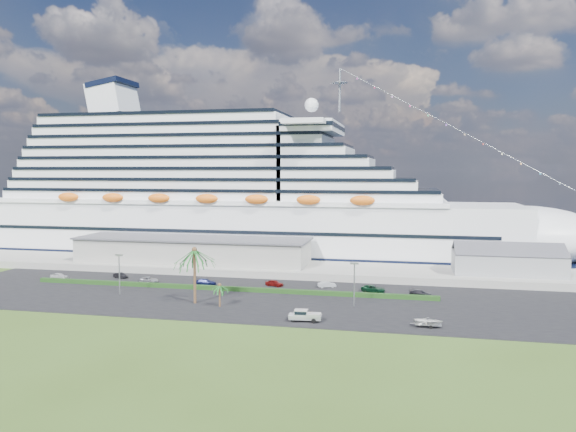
% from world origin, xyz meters
% --- Properties ---
extents(ground, '(420.00, 420.00, 0.00)m').
position_xyz_m(ground, '(0.00, 0.00, 0.00)').
color(ground, '#37501A').
rests_on(ground, ground).
extents(asphalt_lot, '(140.00, 38.00, 0.12)m').
position_xyz_m(asphalt_lot, '(0.00, 11.00, 0.06)').
color(asphalt_lot, black).
rests_on(asphalt_lot, ground).
extents(wharf, '(240.00, 20.00, 1.80)m').
position_xyz_m(wharf, '(0.00, 40.00, 0.90)').
color(wharf, gray).
rests_on(wharf, ground).
extents(water, '(420.00, 160.00, 0.02)m').
position_xyz_m(water, '(0.00, 130.00, 0.01)').
color(water, black).
rests_on(water, ground).
extents(cruise_ship, '(191.00, 38.00, 54.00)m').
position_xyz_m(cruise_ship, '(-21.53, 64.00, 16.69)').
color(cruise_ship, silver).
rests_on(cruise_ship, ground).
extents(terminal_building, '(61.00, 15.00, 6.30)m').
position_xyz_m(terminal_building, '(-25.00, 40.00, 5.01)').
color(terminal_building, gray).
rests_on(terminal_building, wharf).
extents(port_shed, '(24.00, 12.31, 7.37)m').
position_xyz_m(port_shed, '(52.00, 40.00, 4.40)').
color(port_shed, gray).
rests_on(port_shed, wharf).
extents(hedge, '(88.00, 1.10, 0.90)m').
position_xyz_m(hedge, '(-8.00, 16.00, 0.57)').
color(hedge, black).
rests_on(hedge, asphalt_lot).
extents(lamp_post_left, '(1.60, 0.35, 8.27)m').
position_xyz_m(lamp_post_left, '(-28.00, 8.00, 5.34)').
color(lamp_post_left, gray).
rests_on(lamp_post_left, asphalt_lot).
extents(lamp_post_right, '(1.60, 0.35, 8.27)m').
position_xyz_m(lamp_post_right, '(20.00, 8.00, 5.34)').
color(lamp_post_right, gray).
rests_on(lamp_post_right, asphalt_lot).
extents(palm_tall, '(8.82, 8.82, 11.13)m').
position_xyz_m(palm_tall, '(-10.00, 4.00, 9.20)').
color(palm_tall, '#47301E').
rests_on(palm_tall, ground).
extents(palm_short, '(3.53, 3.53, 4.56)m').
position_xyz_m(palm_short, '(-4.50, 2.50, 3.67)').
color(palm_short, '#47301E').
rests_on(palm_short, ground).
extents(parked_car_0, '(4.31, 1.97, 1.43)m').
position_xyz_m(parked_car_0, '(-49.84, 19.51, 0.84)').
color(parked_car_0, silver).
rests_on(parked_car_0, asphalt_lot).
extents(parked_car_1, '(4.10, 2.76, 1.28)m').
position_xyz_m(parked_car_1, '(-36.50, 23.68, 0.76)').
color(parked_car_1, black).
rests_on(parked_car_1, asphalt_lot).
extents(parked_car_2, '(4.65, 2.55, 1.23)m').
position_xyz_m(parked_car_2, '(-27.73, 20.43, 0.74)').
color(parked_car_2, '#919299').
rests_on(parked_car_2, asphalt_lot).
extents(parked_car_3, '(4.97, 2.15, 1.42)m').
position_xyz_m(parked_car_3, '(-14.07, 20.34, 0.83)').
color(parked_car_3, '#141A47').
rests_on(parked_car_3, asphalt_lot).
extents(parked_car_4, '(4.41, 2.82, 1.40)m').
position_xyz_m(parked_car_4, '(1.11, 22.51, 0.82)').
color(parked_car_4, '#640E0D').
rests_on(parked_car_4, asphalt_lot).
extents(parked_car_5, '(4.17, 2.58, 1.30)m').
position_xyz_m(parked_car_5, '(12.59, 23.64, 0.77)').
color(parked_car_5, '#B7BABF').
rests_on(parked_car_5, asphalt_lot).
extents(parked_car_6, '(5.54, 3.91, 1.40)m').
position_xyz_m(parked_car_6, '(22.73, 21.27, 0.82)').
color(parked_car_6, black).
rests_on(parked_car_6, asphalt_lot).
extents(parked_car_7, '(4.82, 3.20, 1.30)m').
position_xyz_m(parked_car_7, '(32.27, 19.13, 0.77)').
color(parked_car_7, black).
rests_on(parked_car_7, asphalt_lot).
extents(pickup_truck, '(5.62, 2.45, 1.93)m').
position_xyz_m(pickup_truck, '(12.86, -4.26, 1.18)').
color(pickup_truck, black).
rests_on(pickup_truck, asphalt_lot).
extents(boat_trailer, '(5.18, 3.28, 1.50)m').
position_xyz_m(boat_trailer, '(33.15, -3.57, 1.11)').
color(boat_trailer, gray).
rests_on(boat_trailer, asphalt_lot).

